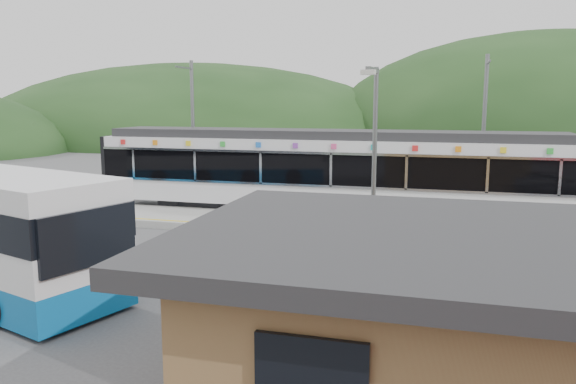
# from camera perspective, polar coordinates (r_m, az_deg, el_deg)

# --- Properties ---
(ground) EXTENTS (120.00, 120.00, 0.00)m
(ground) POSITION_cam_1_polar(r_m,az_deg,el_deg) (19.14, -1.31, -5.85)
(ground) COLOR #4C4C4F
(ground) RESTS_ON ground
(hills) EXTENTS (146.00, 149.00, 26.00)m
(hills) POSITION_cam_1_polar(r_m,az_deg,el_deg) (23.50, 17.25, -3.44)
(hills) COLOR #1E3D19
(hills) RESTS_ON ground
(platform) EXTENTS (26.00, 3.20, 0.30)m
(platform) POSITION_cam_1_polar(r_m,az_deg,el_deg) (22.19, 1.19, -3.36)
(platform) COLOR #9E9E99
(platform) RESTS_ON ground
(yellow_line) EXTENTS (26.00, 0.10, 0.01)m
(yellow_line) POSITION_cam_1_polar(r_m,az_deg,el_deg) (20.93, 0.29, -3.69)
(yellow_line) COLOR yellow
(yellow_line) RESTS_ON platform
(train) EXTENTS (20.44, 3.01, 3.74)m
(train) POSITION_cam_1_polar(r_m,az_deg,el_deg) (24.35, 3.97, 2.31)
(train) COLOR black
(train) RESTS_ON ground
(catenary_mast_west) EXTENTS (0.18, 1.80, 7.00)m
(catenary_mast_west) POSITION_cam_1_polar(r_m,az_deg,el_deg) (29.06, -9.66, 6.45)
(catenary_mast_west) COLOR slate
(catenary_mast_west) RESTS_ON ground
(catenary_mast_east) EXTENTS (0.18, 1.80, 7.00)m
(catenary_mast_east) POSITION_cam_1_polar(r_m,az_deg,el_deg) (26.31, 19.24, 5.80)
(catenary_mast_east) COLOR slate
(catenary_mast_east) RESTS_ON ground
(station_shelter) EXTENTS (9.20, 6.20, 3.00)m
(station_shelter) POSITION_cam_1_polar(r_m,az_deg,el_deg) (9.32, 18.50, -12.73)
(station_shelter) COLOR #8E623E
(station_shelter) RESTS_ON ground
(lamp_post) EXTENTS (0.37, 1.04, 5.83)m
(lamp_post) POSITION_cam_1_polar(r_m,az_deg,el_deg) (14.73, 8.70, 3.33)
(lamp_post) COLOR slate
(lamp_post) RESTS_ON ground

